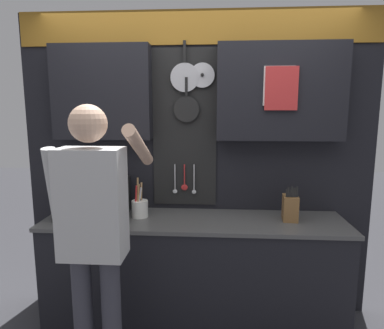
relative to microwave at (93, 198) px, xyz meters
name	(u,v)px	position (x,y,z in m)	size (l,w,h in m)	color
ground_plane	(194,324)	(0.81, -0.02, -1.05)	(14.00, 14.00, 0.00)	#38383D
base_cabinet_counter	(194,273)	(0.81, -0.03, -0.60)	(2.34, 0.59, 0.90)	black
back_wall_unit	(198,133)	(0.82, 0.23, 0.50)	(2.91, 0.23, 2.51)	black
microwave	(93,198)	(0.00, 0.00, 0.00)	(0.51, 0.40, 0.30)	black
knife_block	(290,207)	(1.54, 0.00, -0.05)	(0.12, 0.16, 0.28)	brown
utensil_crock	(140,208)	(0.37, 0.00, -0.07)	(0.13, 0.13, 0.31)	white
person	(94,225)	(0.25, -0.67, 0.02)	(0.54, 0.65, 1.78)	#383842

